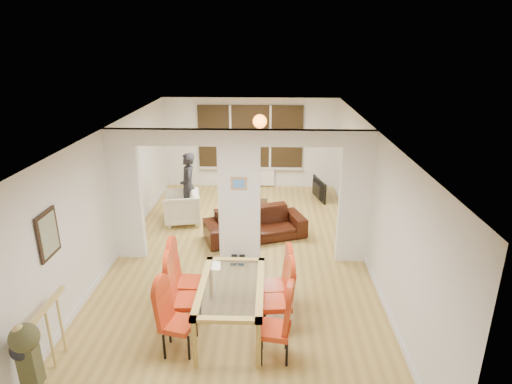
# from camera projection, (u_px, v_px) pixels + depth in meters

# --- Properties ---
(floor) EXTENTS (5.00, 9.00, 0.01)m
(floor) POSITION_uv_depth(u_px,v_px,m) (240.00, 257.00, 8.60)
(floor) COLOR tan
(floor) RESTS_ON ground
(room_walls) EXTENTS (5.00, 9.00, 2.60)m
(room_walls) POSITION_uv_depth(u_px,v_px,m) (239.00, 197.00, 8.17)
(room_walls) COLOR silver
(room_walls) RESTS_ON floor
(divider_wall) EXTENTS (5.00, 0.18, 2.60)m
(divider_wall) POSITION_uv_depth(u_px,v_px,m) (239.00, 197.00, 8.17)
(divider_wall) COLOR white
(divider_wall) RESTS_ON floor
(bay_window_blinds) EXTENTS (3.00, 0.08, 1.80)m
(bay_window_blinds) POSITION_uv_depth(u_px,v_px,m) (250.00, 137.00, 12.28)
(bay_window_blinds) COLOR black
(bay_window_blinds) RESTS_ON room_walls
(radiator) EXTENTS (1.40, 0.08, 0.50)m
(radiator) POSITION_uv_depth(u_px,v_px,m) (251.00, 177.00, 12.64)
(radiator) COLOR white
(radiator) RESTS_ON floor
(pendant_light) EXTENTS (0.36, 0.36, 0.36)m
(pendant_light) POSITION_uv_depth(u_px,v_px,m) (260.00, 121.00, 10.98)
(pendant_light) COLOR orange
(pendant_light) RESTS_ON room_walls
(stair_newel) EXTENTS (0.40, 1.20, 1.10)m
(stair_newel) POSITION_uv_depth(u_px,v_px,m) (47.00, 336.00, 5.48)
(stair_newel) COLOR tan
(stair_newel) RESTS_ON floor
(wall_poster) EXTENTS (0.04, 0.52, 0.67)m
(wall_poster) POSITION_uv_depth(u_px,v_px,m) (48.00, 234.00, 5.89)
(wall_poster) COLOR gray
(wall_poster) RESTS_ON room_walls
(pillar_photo) EXTENTS (0.30, 0.03, 0.25)m
(pillar_photo) POSITION_uv_depth(u_px,v_px,m) (239.00, 183.00, 7.97)
(pillar_photo) COLOR #4C8CD8
(pillar_photo) RESTS_ON divider_wall
(dining_table) EXTENTS (0.94, 1.67, 0.78)m
(dining_table) POSITION_uv_depth(u_px,v_px,m) (232.00, 308.00, 6.32)
(dining_table) COLOR #B08F41
(dining_table) RESTS_ON floor
(dining_chair_la) EXTENTS (0.51, 0.51, 1.05)m
(dining_chair_la) POSITION_uv_depth(u_px,v_px,m) (178.00, 319.00, 5.85)
(dining_chair_la) COLOR #B93212
(dining_chair_la) RESTS_ON floor
(dining_chair_lb) EXTENTS (0.48, 0.48, 1.13)m
(dining_chair_lb) POSITION_uv_depth(u_px,v_px,m) (185.00, 296.00, 6.30)
(dining_chair_lb) COLOR #B93212
(dining_chair_lb) RESTS_ON floor
(dining_chair_lc) EXTENTS (0.46, 0.46, 1.11)m
(dining_chair_lc) POSITION_uv_depth(u_px,v_px,m) (187.00, 278.00, 6.80)
(dining_chair_lc) COLOR #B93212
(dining_chair_lc) RESTS_ON floor
(dining_chair_ra) EXTENTS (0.48, 0.48, 1.05)m
(dining_chair_ra) POSITION_uv_depth(u_px,v_px,m) (274.00, 325.00, 5.73)
(dining_chair_ra) COLOR #B93212
(dining_chair_ra) RESTS_ON floor
(dining_chair_rb) EXTENTS (0.47, 0.47, 1.07)m
(dining_chair_rb) POSITION_uv_depth(u_px,v_px,m) (277.00, 298.00, 6.31)
(dining_chair_rb) COLOR #B93212
(dining_chair_rb) RESTS_ON floor
(dining_chair_rc) EXTENTS (0.46, 0.46, 1.04)m
(dining_chair_rc) POSITION_uv_depth(u_px,v_px,m) (276.00, 282.00, 6.75)
(dining_chair_rc) COLOR #B93212
(dining_chair_rc) RESTS_ON floor
(sofa) EXTENTS (2.33, 1.53, 0.63)m
(sofa) POSITION_uv_depth(u_px,v_px,m) (255.00, 224.00, 9.36)
(sofa) COLOR black
(sofa) RESTS_ON floor
(armchair) EXTENTS (0.97, 0.98, 0.76)m
(armchair) POSITION_uv_depth(u_px,v_px,m) (182.00, 207.00, 10.13)
(armchair) COLOR beige
(armchair) RESTS_ON floor
(person) EXTENTS (0.67, 0.52, 1.63)m
(person) POSITION_uv_depth(u_px,v_px,m) (188.00, 186.00, 10.24)
(person) COLOR black
(person) RESTS_ON floor
(television) EXTENTS (0.97, 0.35, 0.56)m
(television) POSITION_uv_depth(u_px,v_px,m) (316.00, 189.00, 11.65)
(television) COLOR black
(television) RESTS_ON floor
(coffee_table) EXTENTS (1.07, 0.60, 0.24)m
(coffee_table) POSITION_uv_depth(u_px,v_px,m) (247.00, 206.00, 10.93)
(coffee_table) COLOR #332411
(coffee_table) RESTS_ON floor
(bottle) EXTENTS (0.07, 0.07, 0.30)m
(bottle) POSITION_uv_depth(u_px,v_px,m) (254.00, 195.00, 10.90)
(bottle) COLOR #143F19
(bottle) RESTS_ON coffee_table
(bowl) EXTENTS (0.21, 0.21, 0.05)m
(bowl) POSITION_uv_depth(u_px,v_px,m) (244.00, 201.00, 10.88)
(bowl) COLOR #332411
(bowl) RESTS_ON coffee_table
(shoes) EXTENTS (0.26, 0.28, 0.11)m
(shoes) POSITION_uv_depth(u_px,v_px,m) (238.00, 260.00, 8.37)
(shoes) COLOR black
(shoes) RESTS_ON floor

